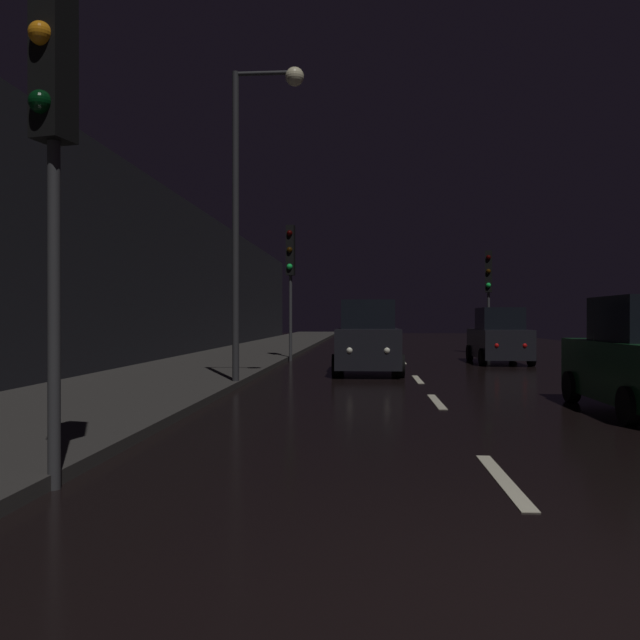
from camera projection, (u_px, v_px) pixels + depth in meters
The scene contains 10 objects.
ground at pixel (397, 356), 27.86m from camera, with size 25.48×84.00×0.02m, color black.
sidewalk_left at pixel (249, 353), 28.33m from camera, with size 4.40×84.00×0.15m, color #33302D.
building_facade_left at pixel (168, 277), 25.02m from camera, with size 0.80×63.00×6.50m, color black.
lane_centerline at pixel (407, 366), 21.56m from camera, with size 0.16×35.29×0.01m.
traffic_light_far_left at pixel (290, 262), 24.27m from camera, with size 0.33×0.47×5.17m.
traffic_light_far_right at pixel (489, 279), 29.20m from camera, with size 0.37×0.48×4.72m.
traffic_light_near_left at pixel (52, 88), 6.04m from camera, with size 0.37×0.48×5.21m.
streetlamp_overhead at pixel (254, 177), 14.99m from camera, with size 1.70×0.44×7.51m.
car_approaching_headlights at pixel (368, 340), 19.03m from camera, with size 1.99×4.30×2.17m.
car_parked_right_far at pixel (499, 338), 23.13m from camera, with size 1.84×3.99×2.01m.
Camera 1 is at (-1.38, -3.53, 1.63)m, focal length 35.83 mm.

